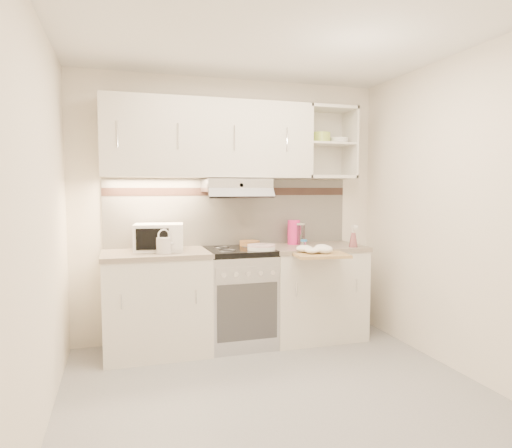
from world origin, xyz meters
name	(u,v)px	position (x,y,z in m)	size (l,w,h in m)	color
ground	(279,394)	(0.00, 0.00, 0.00)	(3.00, 3.00, 0.00)	#969699
room_shell	(263,165)	(0.00, 0.37, 1.63)	(3.04, 2.84, 2.52)	white
base_cabinet_left	(157,304)	(-0.75, 1.10, 0.43)	(0.90, 0.60, 0.86)	silver
worktop_left	(156,254)	(-0.75, 1.10, 0.88)	(0.92, 0.62, 0.04)	gray
base_cabinet_right	(313,293)	(0.75, 1.10, 0.43)	(0.90, 0.60, 0.86)	silver
worktop_right	(314,247)	(0.75, 1.10, 0.88)	(0.92, 0.62, 0.04)	gray
electric_range	(239,296)	(0.00, 1.10, 0.45)	(0.60, 0.60, 0.90)	#B7B7BC
microwave	(159,237)	(-0.72, 1.16, 1.02)	(0.46, 0.37, 0.24)	white
watering_can	(165,245)	(-0.69, 0.97, 0.97)	(0.24, 0.14, 0.21)	silver
plate_stack	(261,247)	(0.17, 0.95, 0.92)	(0.25, 0.25, 0.05)	white
bread_loaf	(250,243)	(0.15, 1.26, 0.92)	(0.19, 0.19, 0.05)	#936140
pink_pitcher	(294,232)	(0.60, 1.24, 1.02)	(0.13, 0.12, 0.24)	#E12373
glass_jar	(299,234)	(0.65, 1.22, 1.01)	(0.11, 0.11, 0.21)	silver
spice_jar	(304,244)	(0.55, 0.88, 0.94)	(0.06, 0.06, 0.09)	white
spray_bottle	(353,238)	(1.06, 0.88, 0.99)	(0.08, 0.08, 0.22)	pink
cutting_board	(319,254)	(0.63, 0.71, 0.87)	(0.45, 0.41, 0.02)	#A57B48
dish_towel	(315,248)	(0.60, 0.74, 0.92)	(0.29, 0.25, 0.08)	beige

